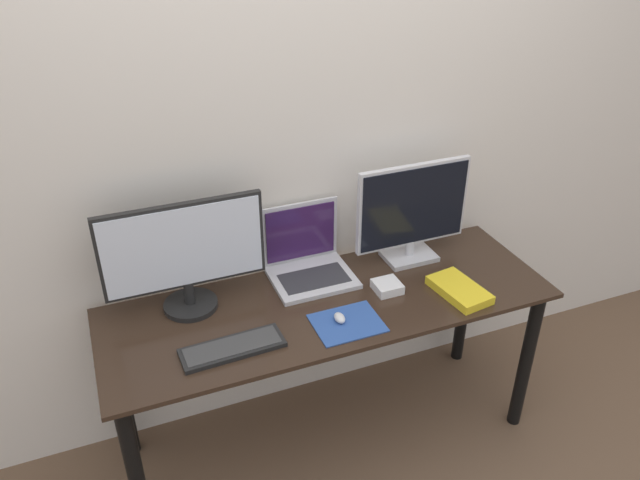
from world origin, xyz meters
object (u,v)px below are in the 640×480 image
object	(u,v)px
monitor_left	(184,254)
monitor_right	(413,212)
book	(459,290)
keyboard	(233,348)
power_brick	(387,287)
laptop	(307,259)
mouse	(340,318)

from	to	relation	value
monitor_left	monitor_right	world-z (taller)	monitor_left
monitor_right	book	world-z (taller)	monitor_right
keyboard	book	bearing A→B (deg)	-0.31
keyboard	power_brick	world-z (taller)	power_brick
book	monitor_right	bearing A→B (deg)	100.08
laptop	power_brick	xyz separation A→B (m)	(0.24, -0.23, -0.05)
monitor_left	laptop	distance (m)	0.51
laptop	mouse	size ratio (longest dim) A/B	5.52
monitor_right	mouse	size ratio (longest dim) A/B	8.35
mouse	laptop	bearing A→B (deg)	88.74
monitor_left	mouse	distance (m)	0.59
monitor_left	laptop	bearing A→B (deg)	6.23
monitor_left	mouse	bearing A→B (deg)	-31.52
book	laptop	bearing A→B (deg)	144.14
monitor_right	book	xyz separation A→B (m)	(0.05, -0.30, -0.20)
monitor_right	laptop	bearing A→B (deg)	173.08
monitor_right	keyboard	size ratio (longest dim) A/B	1.36
monitor_right	mouse	bearing A→B (deg)	-146.54
monitor_left	book	distance (m)	1.02
monitor_left	book	bearing A→B (deg)	-17.15
monitor_left	keyboard	bearing A→B (deg)	-74.66
laptop	power_brick	bearing A→B (deg)	-43.76
monitor_left	laptop	size ratio (longest dim) A/B	1.82
monitor_right	laptop	distance (m)	0.46
mouse	book	world-z (taller)	same
power_brick	mouse	bearing A→B (deg)	-155.46
laptop	mouse	bearing A→B (deg)	-91.26
laptop	mouse	world-z (taller)	laptop
laptop	book	xyz separation A→B (m)	(0.48, -0.35, -0.05)
mouse	power_brick	world-z (taller)	power_brick
book	power_brick	size ratio (longest dim) A/B	2.57
laptop	keyboard	world-z (taller)	laptop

